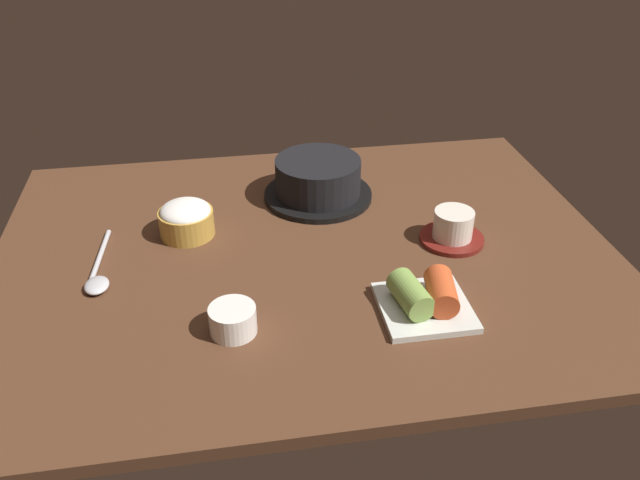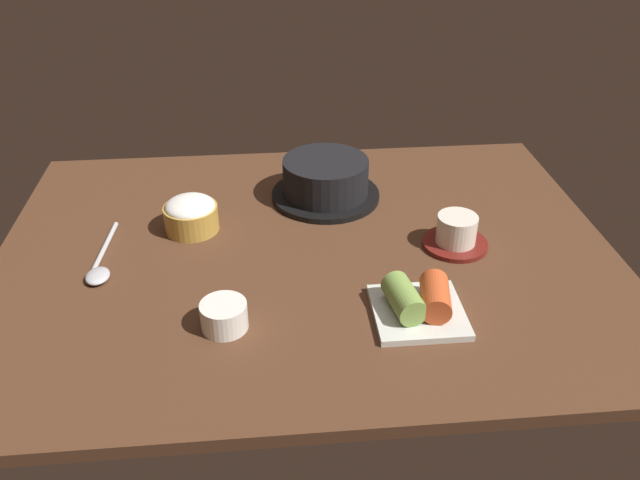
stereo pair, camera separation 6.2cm
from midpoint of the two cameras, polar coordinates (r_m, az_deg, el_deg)
The scene contains 7 objects.
dining_table at distance 106.14cm, azimuth 0.49°, elevation -1.33°, with size 100.00×76.00×2.00cm, color #4C2D1C.
stone_pot at distance 119.10cm, azimuth 1.99°, elevation 5.30°, with size 19.92×19.92×7.61cm.
rice_bowl at distance 110.99cm, azimuth -9.72°, elevation 2.25°, with size 9.13×9.13×6.03cm.
tea_cup_with_saucer at distance 108.25cm, azimuth 13.47°, elevation 0.56°, with size 10.66×10.66×5.55cm.
kimchi_plate at distance 92.29cm, azimuth 10.60°, elevation -5.50°, with size 12.69×12.69×5.11cm.
side_bowl_near at distance 89.17cm, azimuth -6.46°, elevation -6.61°, with size 6.46×6.46×3.93cm.
spoon at distance 105.10cm, azimuth -17.20°, elevation -2.30°, with size 3.60×18.28×1.35cm.
Camera 2 is at (-6.02, -88.24, 59.88)cm, focal length 36.45 mm.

